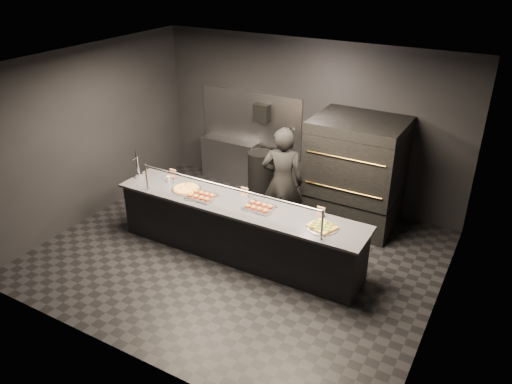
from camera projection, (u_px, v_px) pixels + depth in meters
room at (237, 168)px, 7.36m from camera, size 6.04×6.00×3.00m
service_counter at (238, 230)px, 7.78m from camera, size 4.10×0.78×1.37m
pizza_oven at (355, 172)px, 8.50m from camera, size 1.50×1.23×1.91m
prep_shelf at (230, 160)px, 10.29m from camera, size 1.20×0.35×0.90m
towel_dispenser at (262, 113)px, 9.54m from camera, size 0.30×0.20×0.35m
fire_extinguisher at (287, 142)px, 9.53m from camera, size 0.14×0.14×0.51m
beer_tap at (138, 169)px, 8.36m from camera, size 0.13×0.19×0.51m
round_pizza at (186, 189)px, 8.00m from camera, size 0.48×0.48×0.03m
slider_tray_a at (201, 196)px, 7.75m from camera, size 0.51×0.43×0.07m
slider_tray_b at (259, 207)px, 7.43m from camera, size 0.48×0.39×0.07m
square_pizza at (322, 227)px, 6.93m from camera, size 0.44×0.44×0.05m
condiment_jar at (170, 180)px, 8.23m from camera, size 0.16×0.06×0.11m
tent_cards at (242, 191)px, 7.79m from camera, size 2.81×0.04×0.15m
trash_bin at (260, 172)px, 9.85m from camera, size 0.50×0.50×0.83m
worker at (282, 182)px, 8.19m from camera, size 0.80×0.66×1.90m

